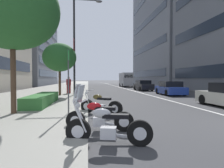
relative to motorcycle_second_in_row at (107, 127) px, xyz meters
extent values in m
cube|color=gray|center=(30.33, 4.94, -0.36)|extent=(160.00, 8.96, 0.15)
cube|color=silver|center=(35.33, -5.57, -0.43)|extent=(110.00, 0.16, 0.01)
cylinder|color=black|center=(0.17, 0.70, -0.12)|extent=(0.27, 0.64, 0.63)
cylinder|color=silver|center=(0.17, 0.70, -0.12)|extent=(0.20, 0.34, 0.31)
cylinder|color=black|center=(-0.20, -0.78, -0.12)|extent=(0.27, 0.64, 0.63)
cylinder|color=silver|center=(-0.20, -0.78, -0.12)|extent=(0.20, 0.34, 0.31)
cube|color=silver|center=(-0.01, -0.04, -0.14)|extent=(0.34, 0.43, 0.28)
cube|color=black|center=(-0.06, -0.22, 0.28)|extent=(0.37, 0.67, 0.10)
ellipsoid|color=#B2B2B7|center=(0.03, 0.12, 0.34)|extent=(0.34, 0.50, 0.24)
cylinder|color=silver|center=(0.08, 0.64, 0.18)|extent=(0.12, 0.32, 0.64)
cylinder|color=silver|center=(0.22, 0.61, 0.18)|extent=(0.12, 0.32, 0.64)
cylinder|color=silver|center=(0.13, 0.54, 0.64)|extent=(0.59, 0.18, 0.04)
sphere|color=silver|center=(0.18, 0.72, 0.52)|extent=(0.14, 0.14, 0.14)
cube|color=#B2BCC6|center=(0.16, 0.64, 0.82)|extent=(0.46, 0.22, 0.44)
cylinder|color=silver|center=(0.05, -0.35, -0.25)|extent=(0.25, 0.69, 0.16)
cylinder|color=black|center=(1.46, 0.85, -0.13)|extent=(0.26, 0.62, 0.61)
cylinder|color=silver|center=(1.46, 0.85, -0.13)|extent=(0.20, 0.33, 0.30)
cylinder|color=black|center=(1.10, -0.64, -0.13)|extent=(0.26, 0.62, 0.61)
cylinder|color=silver|center=(1.10, -0.64, -0.13)|extent=(0.20, 0.33, 0.30)
cube|color=silver|center=(1.28, 0.10, -0.15)|extent=(0.34, 0.43, 0.28)
cube|color=black|center=(1.24, -0.07, 0.27)|extent=(0.36, 0.67, 0.10)
ellipsoid|color=#AD1116|center=(1.32, 0.27, 0.33)|extent=(0.34, 0.50, 0.24)
cylinder|color=silver|center=(1.37, 0.79, 0.17)|extent=(0.12, 0.32, 0.64)
cylinder|color=silver|center=(1.51, 0.76, 0.17)|extent=(0.12, 0.32, 0.64)
cylinder|color=silver|center=(1.42, 0.69, 0.63)|extent=(0.59, 0.18, 0.04)
sphere|color=silver|center=(1.46, 0.87, 0.51)|extent=(0.14, 0.14, 0.14)
cube|color=#B2BCC6|center=(1.44, 0.79, 0.81)|extent=(0.46, 0.22, 0.44)
cylinder|color=silver|center=(1.35, -0.20, -0.25)|extent=(0.25, 0.69, 0.16)
cylinder|color=black|center=(4.36, 0.50, -0.10)|extent=(0.49, 0.61, 0.66)
cylinder|color=silver|center=(4.36, 0.50, -0.10)|extent=(0.30, 0.35, 0.33)
cylinder|color=black|center=(3.49, -0.71, -0.10)|extent=(0.49, 0.61, 0.66)
cylinder|color=silver|center=(3.49, -0.71, -0.10)|extent=(0.30, 0.35, 0.33)
cube|color=silver|center=(3.93, -0.10, -0.12)|extent=(0.43, 0.46, 0.28)
cube|color=black|center=(3.82, -0.25, 0.30)|extent=(0.55, 0.65, 0.10)
ellipsoid|color=brown|center=(4.02, 0.03, 0.36)|extent=(0.46, 0.51, 0.24)
cylinder|color=silver|center=(4.26, 0.48, 0.20)|extent=(0.22, 0.28, 0.64)
cylinder|color=silver|center=(4.37, 0.40, 0.20)|extent=(0.22, 0.28, 0.64)
cylinder|color=silver|center=(4.27, 0.37, 0.66)|extent=(0.51, 0.38, 0.04)
sphere|color=silver|center=(4.37, 0.52, 0.54)|extent=(0.14, 0.14, 0.14)
cylinder|color=silver|center=(3.88, -0.41, -0.24)|extent=(0.47, 0.61, 0.16)
cylinder|color=black|center=(6.54, -6.79, -0.13)|extent=(0.63, 0.24, 0.62)
cube|color=navy|center=(13.70, -7.81, 0.05)|extent=(4.23, 2.04, 0.68)
cube|color=black|center=(13.60, -7.80, 0.67)|extent=(2.16, 1.81, 0.55)
cylinder|color=black|center=(15.11, -7.01, -0.13)|extent=(0.63, 0.25, 0.62)
cylinder|color=black|center=(15.04, -8.72, -0.13)|extent=(0.63, 0.25, 0.62)
cylinder|color=black|center=(12.36, -6.89, -0.13)|extent=(0.63, 0.25, 0.62)
cylinder|color=black|center=(12.29, -8.61, -0.13)|extent=(0.63, 0.25, 0.62)
cube|color=black|center=(21.23, -7.22, 0.10)|extent=(4.19, 1.85, 0.78)
cube|color=black|center=(21.22, -7.22, 0.74)|extent=(2.29, 1.66, 0.50)
cylinder|color=black|center=(22.57, -6.39, -0.13)|extent=(0.63, 0.24, 0.62)
cylinder|color=black|center=(22.61, -7.98, -0.13)|extent=(0.63, 0.24, 0.62)
cylinder|color=black|center=(19.84, -6.46, -0.13)|extent=(0.63, 0.24, 0.62)
cylinder|color=black|center=(19.88, -8.05, -0.13)|extent=(0.63, 0.24, 0.62)
cube|color=#B7B7BC|center=(34.37, -7.36, 1.10)|extent=(5.88, 2.05, 2.63)
cube|color=black|center=(31.46, -7.33, 1.68)|extent=(0.06, 1.67, 0.56)
cylinder|color=black|center=(36.37, -6.50, -0.08)|extent=(0.72, 0.27, 0.72)
cylinder|color=black|center=(36.35, -8.28, -0.08)|extent=(0.72, 0.27, 0.72)
cylinder|color=black|center=(32.38, -6.45, -0.08)|extent=(0.72, 0.27, 0.72)
cylinder|color=black|center=(32.36, -8.23, -0.08)|extent=(0.72, 0.27, 0.72)
cylinder|color=#47494C|center=(3.59, 1.28, 1.07)|extent=(0.06, 0.06, 2.72)
cube|color=#1E8C33|center=(3.59, 1.27, 2.18)|extent=(0.32, 0.02, 0.40)
cylinder|color=#232326|center=(13.17, 1.71, 4.14)|extent=(0.18, 0.18, 8.85)
cylinder|color=#232326|center=(13.17, 0.57, 8.46)|extent=(0.10, 2.28, 0.10)
ellipsoid|color=slate|center=(13.17, -0.57, 8.38)|extent=(0.44, 0.60, 0.20)
cube|color=#B21E23|center=(12.82, 1.71, 4.25)|extent=(0.56, 0.03, 1.10)
cube|color=#B21E23|center=(13.52, 1.71, 4.25)|extent=(0.56, 0.03, 1.10)
cube|color=#337033|center=(6.84, 3.12, 0.00)|extent=(4.77, 1.10, 0.57)
cylinder|color=#473323|center=(3.89, 3.60, 1.17)|extent=(0.22, 0.22, 2.91)
ellipsoid|color=#265B28|center=(3.89, 3.60, 4.09)|extent=(3.92, 3.92, 3.33)
cylinder|color=#473323|center=(12.86, 2.99, 0.85)|extent=(0.22, 0.22, 2.28)
ellipsoid|color=#265B28|center=(12.86, 2.99, 3.11)|extent=(2.97, 2.97, 2.53)
cube|color=maroon|center=(15.01, 2.42, 0.14)|extent=(0.36, 0.39, 0.86)
cube|color=maroon|center=(15.01, 2.42, 0.87)|extent=(0.42, 0.47, 0.59)
sphere|color=tan|center=(15.01, 2.42, 1.28)|extent=(0.23, 0.23, 0.23)
cube|color=#232D3D|center=(13.46, -13.56, 2.04)|extent=(22.11, 0.08, 1.50)
cube|color=gray|center=(40.34, -23.05, 17.67)|extent=(26.87, 18.89, 36.21)
cube|color=#232D3D|center=(40.34, -13.56, 2.46)|extent=(24.18, 0.08, 1.50)
cube|color=#232D3D|center=(40.34, -13.56, 8.69)|extent=(24.18, 0.08, 1.50)
cube|color=#232D3D|center=(40.34, -13.56, 14.92)|extent=(24.18, 0.08, 1.50)
cube|color=slate|center=(46.88, 18.86, 17.75)|extent=(24.70, 16.88, 36.37)
cube|color=#384756|center=(46.88, 10.38, 2.47)|extent=(22.23, 0.08, 1.50)
cube|color=#384756|center=(46.88, 10.38, 5.32)|extent=(22.23, 0.08, 1.50)
cube|color=#384756|center=(46.88, 10.38, 8.16)|extent=(22.23, 0.08, 1.50)
cube|color=#384756|center=(46.88, 10.38, 11.00)|extent=(22.23, 0.08, 1.50)
cube|color=#384756|center=(46.88, 10.38, 13.85)|extent=(22.23, 0.08, 1.50)
cube|color=#384756|center=(46.88, 10.38, 16.69)|extent=(22.23, 0.08, 1.50)
cube|color=#384756|center=(46.88, 10.38, 19.53)|extent=(22.23, 0.08, 1.50)
camera|label=1|loc=(-4.60, 0.45, 1.19)|focal=30.36mm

